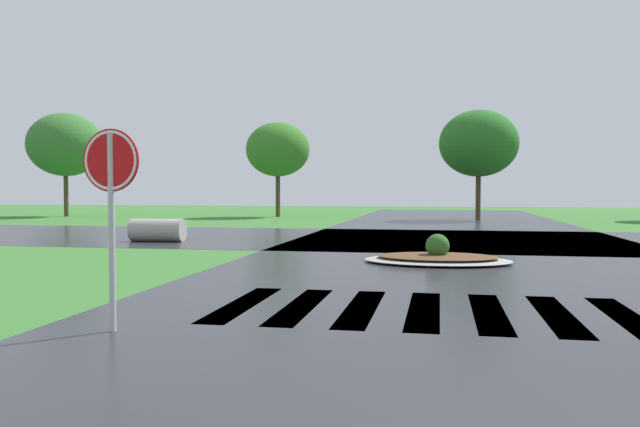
# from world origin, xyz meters

# --- Properties ---
(asphalt_roadway) EXTENTS (11.24, 80.00, 0.01)m
(asphalt_roadway) POSITION_xyz_m (0.00, 10.00, 0.00)
(asphalt_roadway) COLOR #2B2B30
(asphalt_roadway) RESTS_ON ground
(asphalt_cross_road) EXTENTS (90.00, 10.12, 0.01)m
(asphalt_cross_road) POSITION_xyz_m (0.00, 18.70, 0.00)
(asphalt_cross_road) COLOR #2B2B30
(asphalt_cross_road) RESTS_ON ground
(crosswalk_stripes) EXTENTS (7.65, 3.04, 0.01)m
(crosswalk_stripes) POSITION_xyz_m (0.00, 5.64, 0.00)
(crosswalk_stripes) COLOR white
(crosswalk_stripes) RESTS_ON ground
(stop_sign) EXTENTS (0.76, 0.11, 2.46)m
(stop_sign) POSITION_xyz_m (-4.59, 3.55, 1.83)
(stop_sign) COLOR #B2B5BA
(stop_sign) RESTS_ON ground
(median_island) EXTENTS (3.45, 2.31, 0.68)m
(median_island) POSITION_xyz_m (-0.73, 11.65, 0.12)
(median_island) COLOR #9E9B93
(median_island) RESTS_ON ground
(drainage_pipe_stack) EXTENTS (1.79, 0.81, 0.75)m
(drainage_pipe_stack) POSITION_xyz_m (-9.86, 16.09, 0.38)
(drainage_pipe_stack) COLOR #9E9B93
(drainage_pipe_stack) RESTS_ON ground
(background_treeline) EXTENTS (41.18, 6.29, 6.53)m
(background_treeline) POSITION_xyz_m (-7.03, 33.84, 4.29)
(background_treeline) COLOR #4C3823
(background_treeline) RESTS_ON ground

